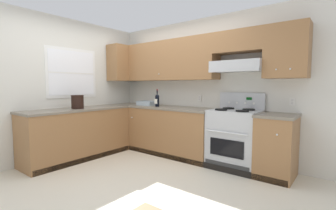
{
  "coord_description": "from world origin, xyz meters",
  "views": [
    {
      "loc": [
        2.62,
        -2.32,
        1.32
      ],
      "look_at": [
        0.26,
        0.7,
        1.0
      ],
      "focal_mm": 25.24,
      "sensor_mm": 36.0,
      "label": 1
    }
  ],
  "objects_px": {
    "wine_bottle": "(157,100)",
    "bucket": "(77,102)",
    "stove": "(234,138)",
    "bowl": "(147,104)"
  },
  "relations": [
    {
      "from": "wine_bottle",
      "to": "stove",
      "type": "bearing_deg",
      "value": 4.07
    },
    {
      "from": "wine_bottle",
      "to": "bucket",
      "type": "bearing_deg",
      "value": -125.29
    },
    {
      "from": "stove",
      "to": "bucket",
      "type": "xyz_separation_m",
      "value": [
        -2.36,
        -1.29,
        0.56
      ]
    },
    {
      "from": "wine_bottle",
      "to": "bowl",
      "type": "distance_m",
      "value": 0.42
    },
    {
      "from": "stove",
      "to": "bowl",
      "type": "distance_m",
      "value": 1.96
    },
    {
      "from": "stove",
      "to": "bowl",
      "type": "relative_size",
      "value": 3.21
    },
    {
      "from": "wine_bottle",
      "to": "bowl",
      "type": "relative_size",
      "value": 0.9
    },
    {
      "from": "wine_bottle",
      "to": "bucket",
      "type": "xyz_separation_m",
      "value": [
        -0.84,
        -1.18,
        -0.01
      ]
    },
    {
      "from": "stove",
      "to": "wine_bottle",
      "type": "distance_m",
      "value": 1.63
    },
    {
      "from": "stove",
      "to": "bucket",
      "type": "relative_size",
      "value": 5.02
    }
  ]
}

